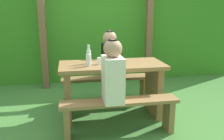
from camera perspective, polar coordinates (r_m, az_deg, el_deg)
The scene contains 12 objects.
ground_plane at distance 3.47m, azimuth 0.00°, elevation -10.93°, with size 12.00×12.00×0.00m, color #417634.
hedge_backdrop at distance 5.44m, azimuth -4.39°, elevation 9.62°, with size 6.40×1.06×2.09m, color #367D20.
pergola_post_left at distance 4.63m, azimuth -16.04°, elevation 8.39°, with size 0.12×0.12×2.10m, color brown.
pergola_post_right at distance 4.87m, azimuth 8.75°, elevation 9.03°, with size 0.12×0.12×2.10m, color brown.
picnic_table at distance 3.29m, azimuth 0.00°, elevation -2.69°, with size 1.40×0.64×0.77m.
bench_near at distance 2.89m, azimuth 1.84°, elevation -9.48°, with size 1.40×0.24×0.44m.
bench_far at distance 3.83m, azimuth -1.37°, elevation -3.42°, with size 1.40×0.24×0.44m.
person_white_shirt at distance 2.72m, azimuth 0.17°, elevation -0.76°, with size 0.25×0.35×0.72m.
person_black_coat at distance 3.72m, azimuth -0.55°, elevation 3.32°, with size 0.25×0.35×0.72m.
drinking_glass at distance 3.17m, azimuth -2.98°, elevation 2.18°, with size 0.07×0.07×0.09m, color silver.
bottle_left at distance 3.07m, azimuth -5.57°, elevation 2.47°, with size 0.07×0.07×0.22m.
bottle_right at distance 3.21m, azimuth -5.53°, elevation 3.35°, with size 0.06×0.06×0.25m.
Camera 1 is at (-0.56, -3.09, 1.48)m, focal length 38.58 mm.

